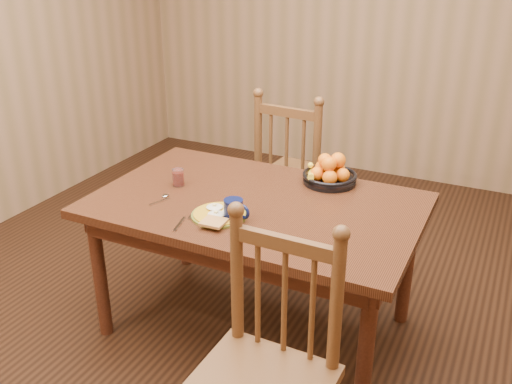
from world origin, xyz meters
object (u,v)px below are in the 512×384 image
at_px(chair_near, 265,376).
at_px(coffee_mug, 234,210).
at_px(dining_table, 256,217).
at_px(breakfast_plate, 219,214).
at_px(fruit_bowl, 329,173).
at_px(chair_far, 297,175).

distance_m(chair_near, coffee_mug, 0.83).
relative_size(dining_table, breakfast_plate, 5.54).
height_order(chair_near, coffee_mug, chair_near).
bearing_deg(fruit_bowl, breakfast_plate, -118.16).
bearing_deg(fruit_bowl, chair_near, -80.74).
bearing_deg(chair_far, chair_near, 112.74).
xyz_separation_m(dining_table, chair_far, (-0.14, 0.91, -0.14)).
bearing_deg(chair_far, dining_table, 103.01).
xyz_separation_m(chair_near, fruit_bowl, (-0.20, 1.24, 0.29)).
xyz_separation_m(breakfast_plate, coffee_mug, (0.08, 0.01, 0.04)).
xyz_separation_m(chair_near, coffee_mug, (-0.45, 0.63, 0.29)).
bearing_deg(coffee_mug, chair_near, -54.53).
relative_size(dining_table, chair_near, 1.51).
relative_size(chair_far, breakfast_plate, 3.75).
xyz_separation_m(dining_table, fruit_bowl, (0.25, 0.38, 0.14)).
bearing_deg(coffee_mug, fruit_bowl, 67.62).
bearing_deg(dining_table, chair_far, 98.71).
bearing_deg(chair_near, fruit_bowl, 100.36).
height_order(chair_near, breakfast_plate, chair_near).
distance_m(chair_near, breakfast_plate, 0.86).
height_order(dining_table, chair_near, chair_near).
relative_size(breakfast_plate, fruit_bowl, 1.00).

